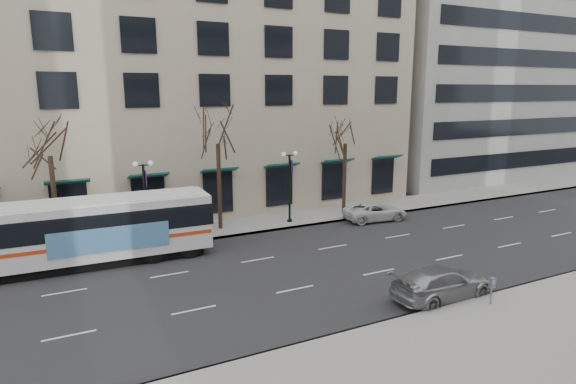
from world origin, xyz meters
TOP-DOWN VIEW (x-y plane):
  - ground at (0.00, 0.00)m, footprint 160.00×160.00m
  - sidewalk_far at (5.00, 9.00)m, footprint 80.00×4.00m
  - building_hotel at (-2.00, 21.00)m, footprint 40.00×20.00m
  - building_office at (32.00, 21.00)m, footprint 25.00×20.00m
  - tree_far_left at (-10.00, 8.80)m, footprint 3.60×3.60m
  - tree_far_mid at (0.00, 8.80)m, footprint 3.60×3.60m
  - tree_far_right at (10.00, 8.80)m, footprint 3.60×3.60m
  - lamp_post_left at (-4.99, 8.20)m, footprint 1.22×0.45m
  - lamp_post_right at (5.01, 8.20)m, footprint 1.22×0.45m
  - city_bus at (-8.54, 5.79)m, footprint 13.48×3.33m
  - silver_car at (5.61, -6.20)m, footprint 5.16×2.17m
  - white_pickup at (11.06, 6.20)m, footprint 4.95×2.70m
  - pay_station at (6.87, -7.89)m, footprint 0.28×0.20m

SIDE VIEW (x-z plane):
  - ground at x=0.00m, z-range 0.00..0.00m
  - sidewalk_far at x=5.00m, z-range 0.00..0.15m
  - white_pickup at x=11.06m, z-range 0.00..1.32m
  - silver_car at x=5.61m, z-range 0.00..1.49m
  - pay_station at x=6.87m, z-range 0.42..1.64m
  - city_bus at x=-8.54m, z-range 0.17..3.80m
  - lamp_post_left at x=-4.99m, z-range 0.34..5.55m
  - lamp_post_right at x=5.01m, z-range 0.34..5.55m
  - tree_far_right at x=10.00m, z-range 2.39..10.45m
  - tree_far_left at x=-10.00m, z-range 2.53..10.87m
  - tree_far_mid at x=0.00m, z-range 2.63..11.18m
  - building_hotel at x=-2.00m, z-range 0.00..24.00m
  - building_office at x=32.00m, z-range 0.00..35.00m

